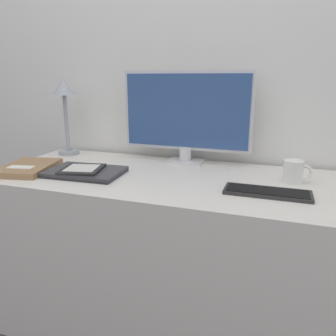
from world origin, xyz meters
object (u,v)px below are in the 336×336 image
keyboard (267,192)px  coffee_mug (294,172)px  desk_lamp (65,101)px  monitor (186,115)px  ereader (82,169)px  laptop (85,172)px  notebook (28,168)px

keyboard → coffee_mug: 0.19m
desk_lamp → keyboard: bearing=-16.5°
monitor → coffee_mug: monitor is taller
coffee_mug → keyboard: bearing=-117.6°
monitor → ereader: (-0.35, -0.33, -0.20)m
keyboard → laptop: size_ratio=0.94×
laptop → coffee_mug: coffee_mug is taller
ereader → coffee_mug: 0.83m
desk_lamp → coffee_mug: 1.12m
notebook → monitor: bearing=29.8°
laptop → coffee_mug: (0.81, 0.16, 0.03)m
keyboard → desk_lamp: bearing=163.5°
desk_lamp → ereader: bearing=-47.7°
desk_lamp → coffee_mug: size_ratio=3.61×
monitor → laptop: size_ratio=1.92×
notebook → ereader: bearing=3.8°
keyboard → ereader: bearing=-179.6°
laptop → desk_lamp: desk_lamp is taller
ereader → monitor: bearing=43.7°
keyboard → coffee_mug: bearing=62.4°
keyboard → coffee_mug: (0.09, 0.16, 0.04)m
laptop → notebook: 0.27m
monitor → laptop: monitor is taller
ereader → coffee_mug: bearing=11.8°
keyboard → monitor: bearing=139.9°
coffee_mug → laptop: bearing=-168.8°
laptop → desk_lamp: 0.49m
desk_lamp → notebook: bearing=-86.9°
desk_lamp → coffee_mug: (1.09, -0.13, -0.23)m
laptop → coffee_mug: 0.82m
keyboard → laptop: bearing=179.6°
monitor → laptop: (-0.34, -0.32, -0.21)m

